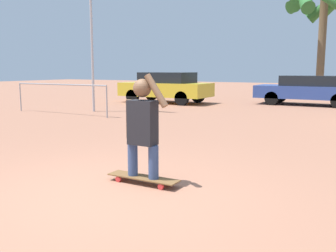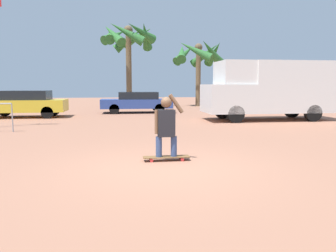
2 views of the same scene
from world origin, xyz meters
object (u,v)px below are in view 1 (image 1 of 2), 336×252
Objects in this scene: skateboard at (143,178)px; person_skateboarder at (142,123)px; parked_car_yellow at (166,87)px; palm_tree_center_background at (323,1)px; parked_car_blue at (308,89)px; flagpole at (94,19)px.

person_skateboarder is (-0.00, 0.00, 0.78)m from skateboard.
palm_tree_center_background reaches higher than parked_car_yellow.
parked_car_blue is 9.67m from flagpole.
palm_tree_center_background reaches higher than parked_car_blue.
parked_car_blue is at bearing 90.17° from skateboard.
skateboard is 0.24× the size of parked_car_blue.
parked_car_yellow is at bearing -160.79° from parked_car_blue.
parked_car_blue is 1.03× the size of parked_car_yellow.
skateboard is 13.32m from parked_car_blue.
skateboard is 0.16× the size of palm_tree_center_background.
parked_car_yellow is (-6.10, 11.19, -0.10)m from person_skateboarder.
person_skateboarder reaches higher than skateboard.
palm_tree_center_background is (5.66, 7.89, 4.64)m from parked_car_yellow.
person_skateboarder is 0.34× the size of parked_car_yellow.
person_skateboarder is 13.30m from parked_car_blue.
person_skateboarder is 0.22× the size of palm_tree_center_background.
flagpole is at bearing 134.43° from person_skateboarder.
person_skateboarder is at bearing -45.57° from flagpole.
flagpole is (-6.46, 6.59, 2.54)m from person_skateboarder.
palm_tree_center_background is 1.17× the size of flagpole.
flagpole reaches higher than skateboard.
parked_car_yellow is 10.76m from palm_tree_center_background.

